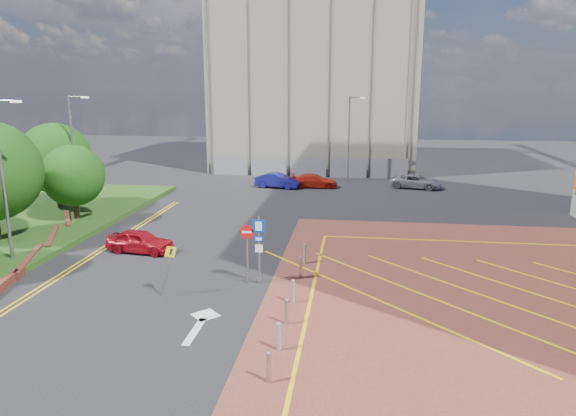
% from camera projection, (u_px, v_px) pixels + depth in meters
% --- Properties ---
extents(ground, '(140.00, 140.00, 0.00)m').
position_uv_depth(ground, '(244.00, 291.00, 22.71)').
color(ground, black).
rests_on(ground, ground).
extents(retaining_wall, '(6.06, 20.33, 0.40)m').
position_uv_depth(retaining_wall, '(26.00, 261.00, 26.11)').
color(retaining_wall, brown).
rests_on(retaining_wall, ground).
extents(tree_c, '(4.00, 4.00, 4.90)m').
position_uv_depth(tree_c, '(73.00, 176.00, 33.35)').
color(tree_c, '#3D2B1C').
rests_on(tree_c, grass_bed).
extents(tree_d, '(5.00, 5.00, 6.08)m').
position_uv_depth(tree_d, '(55.00, 158.00, 36.48)').
color(tree_d, '#3D2B1C').
rests_on(tree_d, grass_bed).
extents(lamp_left_near, '(1.53, 0.16, 8.00)m').
position_uv_depth(lamp_left_near, '(3.00, 174.00, 25.16)').
color(lamp_left_near, '#9EA0A8').
rests_on(lamp_left_near, grass_bed).
extents(lamp_left_far, '(1.53, 0.16, 8.00)m').
position_uv_depth(lamp_left_far, '(74.00, 149.00, 35.07)').
color(lamp_left_far, '#9EA0A8').
rests_on(lamp_left_far, grass_bed).
extents(lamp_back, '(1.53, 0.16, 8.00)m').
position_uv_depth(lamp_back, '(350.00, 136.00, 48.19)').
color(lamp_back, '#9EA0A8').
rests_on(lamp_back, ground).
extents(sign_cluster, '(1.17, 0.12, 3.20)m').
position_uv_depth(sign_cluster, '(255.00, 243.00, 23.17)').
color(sign_cluster, '#9EA0A8').
rests_on(sign_cluster, ground).
extents(warning_sign, '(0.79, 0.43, 2.24)m').
position_uv_depth(warning_sign, '(168.00, 264.00, 21.91)').
color(warning_sign, '#9EA0A8').
rests_on(warning_sign, ground).
extents(bollard_row, '(0.14, 11.14, 0.90)m').
position_uv_depth(bollard_row, '(291.00, 299.00, 20.70)').
color(bollard_row, '#9EA0A8').
rests_on(bollard_row, forecourt).
extents(construction_building, '(21.20, 19.20, 22.00)m').
position_uv_depth(construction_building, '(317.00, 67.00, 58.77)').
color(construction_building, gray).
rests_on(construction_building, ground).
extents(construction_fence, '(21.60, 0.06, 2.00)m').
position_uv_depth(construction_fence, '(318.00, 167.00, 51.29)').
color(construction_fence, gray).
rests_on(construction_fence, ground).
extents(car_red_left, '(3.81, 1.90, 1.25)m').
position_uv_depth(car_red_left, '(140.00, 241.00, 27.98)').
color(car_red_left, '#AA0E1B').
rests_on(car_red_left, ground).
extents(car_blue_back, '(4.18, 2.09, 1.32)m').
position_uv_depth(car_blue_back, '(278.00, 181.00, 45.89)').
color(car_blue_back, navy).
rests_on(car_blue_back, ground).
extents(car_red_back, '(4.21, 1.83, 1.20)m').
position_uv_depth(car_red_back, '(314.00, 181.00, 46.09)').
color(car_red_back, red).
rests_on(car_red_back, ground).
extents(car_silver_back, '(4.75, 3.01, 1.22)m').
position_uv_depth(car_silver_back, '(416.00, 181.00, 45.70)').
color(car_silver_back, '#9F9FA6').
rests_on(car_silver_back, ground).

